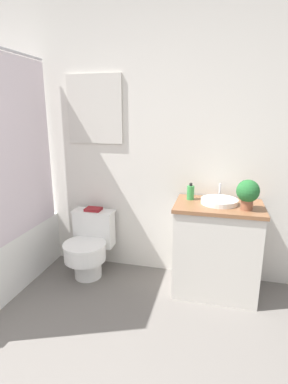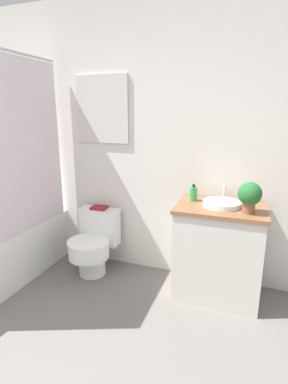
% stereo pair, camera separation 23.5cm
% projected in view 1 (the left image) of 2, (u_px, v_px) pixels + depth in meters
% --- Properties ---
extents(wall_back, '(3.54, 0.07, 2.50)m').
position_uv_depth(wall_back, '(122.00, 141.00, 2.79)').
color(wall_back, silver).
rests_on(wall_back, ground_plane).
extents(toilet, '(0.40, 0.51, 0.60)m').
position_uv_depth(toilet, '(89.00, 246.00, 2.82)').
color(toilet, white).
rests_on(toilet, ground_plane).
extents(vanity, '(0.71, 0.48, 0.79)m').
position_uv_depth(vanity, '(216.00, 248.00, 2.53)').
color(vanity, beige).
rests_on(vanity, ground_plane).
extents(sink, '(0.30, 0.33, 0.13)m').
position_uv_depth(sink, '(219.00, 201.00, 2.45)').
color(sink, white).
rests_on(sink, vanity).
extents(soap_bottle, '(0.06, 0.06, 0.14)m').
position_uv_depth(soap_bottle, '(191.00, 192.00, 2.56)').
color(soap_bottle, green).
rests_on(soap_bottle, vanity).
extents(potted_plant, '(0.17, 0.17, 0.24)m').
position_uv_depth(potted_plant, '(248.00, 192.00, 2.26)').
color(potted_plant, brown).
rests_on(potted_plant, vanity).
extents(book_on_tank, '(0.15, 0.12, 0.02)m').
position_uv_depth(book_on_tank, '(93.00, 209.00, 2.87)').
color(book_on_tank, maroon).
rests_on(book_on_tank, toilet).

